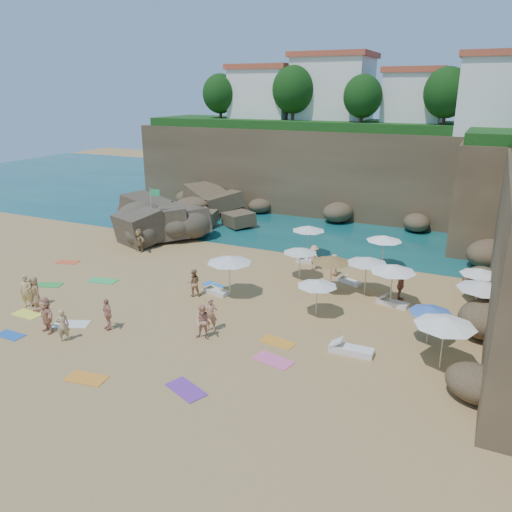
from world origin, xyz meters
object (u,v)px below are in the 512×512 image
at_px(person_stand_3, 401,286).
at_px(person_stand_6, 63,325).
at_px(lounger_0, 309,261).
at_px(parasol_0, 300,250).
at_px(parasol_1, 309,228).
at_px(flag_pole, 153,208).
at_px(person_stand_1, 194,283).
at_px(parasol_2, 384,238).
at_px(person_stand_2, 314,257).
at_px(rock_outcrop, 170,239).
at_px(person_stand_5, 139,240).
at_px(person_stand_0, 26,291).
at_px(person_stand_4, 334,265).

bearing_deg(person_stand_3, person_stand_6, 130.28).
height_order(lounger_0, person_stand_3, person_stand_3).
relative_size(lounger_0, person_stand_3, 0.92).
bearing_deg(parasol_0, lounger_0, 98.89).
bearing_deg(parasol_1, flag_pole, -169.68).
relative_size(flag_pole, person_stand_1, 2.67).
bearing_deg(parasol_2, person_stand_2, -150.11).
bearing_deg(person_stand_3, rock_outcrop, 75.63).
bearing_deg(parasol_0, person_stand_6, -119.81).
bearing_deg(parasol_2, parasol_0, -135.02).
distance_m(person_stand_2, person_stand_3, 6.84).
relative_size(flag_pole, person_stand_5, 2.47).
xyz_separation_m(lounger_0, person_stand_2, (0.77, -1.09, 0.71)).
xyz_separation_m(rock_outcrop, person_stand_1, (8.09, -9.24, 0.83)).
distance_m(person_stand_1, person_stand_6, 7.93).
xyz_separation_m(lounger_0, person_stand_6, (-6.86, -15.94, 0.70)).
bearing_deg(person_stand_2, person_stand_0, 61.89).
distance_m(parasol_1, person_stand_1, 10.69).
relative_size(person_stand_0, person_stand_2, 1.14).
bearing_deg(person_stand_1, person_stand_6, 40.15).
height_order(person_stand_2, person_stand_3, person_stand_3).
height_order(parasol_2, lounger_0, parasol_2).
distance_m(parasol_2, person_stand_3, 5.76).
height_order(parasol_2, person_stand_5, parasol_2).
bearing_deg(person_stand_3, person_stand_2, 64.62).
bearing_deg(person_stand_5, parasol_2, 28.36).
xyz_separation_m(rock_outcrop, person_stand_4, (14.53, -2.38, 0.73)).
height_order(flag_pole, person_stand_2, flag_pole).
height_order(parasol_0, person_stand_6, parasol_0).
bearing_deg(parasol_1, person_stand_0, -125.73).
height_order(parasol_1, person_stand_0, parasol_1).
relative_size(parasol_0, person_stand_2, 1.31).
distance_m(rock_outcrop, person_stand_6, 17.54).
bearing_deg(person_stand_0, person_stand_4, 18.63).
distance_m(flag_pole, person_stand_1, 11.75).
height_order(person_stand_1, person_stand_3, person_stand_3).
relative_size(flag_pole, parasol_1, 1.85).
distance_m(parasol_1, lounger_0, 2.55).
bearing_deg(person_stand_0, flag_pole, 71.80).
relative_size(person_stand_0, person_stand_1, 1.15).
height_order(parasol_2, person_stand_0, parasol_2).
xyz_separation_m(parasol_2, person_stand_5, (-17.23, -4.30, -1.19)).
bearing_deg(person_stand_1, person_stand_2, -153.04).
xyz_separation_m(flag_pole, person_stand_6, (5.80, -15.27, -2.01)).
xyz_separation_m(parasol_2, person_stand_1, (-8.99, -9.77, -1.26)).
xyz_separation_m(parasol_1, person_stand_0, (-11.06, -15.38, -1.12)).
distance_m(parasol_1, person_stand_2, 3.20).
bearing_deg(person_stand_4, person_stand_6, -61.65).
relative_size(person_stand_1, person_stand_2, 0.99).
bearing_deg(person_stand_5, flag_pole, 111.85).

